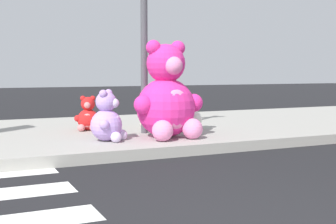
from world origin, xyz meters
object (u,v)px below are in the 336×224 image
plush_pink_large (167,99)px  plush_tan (153,113)px  plush_lavender (108,120)px  plush_red (88,117)px  plush_white (191,116)px  sign_pole (144,26)px

plush_pink_large → plush_tan: plush_pink_large is taller
plush_pink_large → plush_lavender: (-0.91, 0.02, -0.28)m
plush_pink_large → plush_red: (-0.87, 1.28, -0.34)m
plush_pink_large → plush_red: plush_pink_large is taller
plush_white → plush_lavender: 1.79m
sign_pole → plush_pink_large: size_ratio=2.22×
plush_lavender → sign_pole: bearing=35.9°
plush_tan → sign_pole: bearing=-122.5°
sign_pole → plush_tan: (0.42, 0.66, -1.46)m
sign_pole → plush_lavender: bearing=-144.1°
plush_white → plush_red: (-1.62, 0.60, 0.01)m
plush_pink_large → plush_red: 1.58m
plush_white → plush_lavender: plush_lavender is taller
sign_pole → plush_red: 1.78m
plush_white → plush_lavender: (-1.67, -0.65, 0.07)m
sign_pole → plush_red: (-0.74, 0.69, -1.47)m
plush_red → plush_tan: bearing=-1.3°
plush_white → plush_lavender: bearing=-158.6°
sign_pole → plush_white: size_ratio=5.79×
plush_pink_large → plush_white: (0.75, 0.68, -0.36)m
plush_white → plush_pink_large: bearing=-138.1°
plush_red → plush_pink_large: bearing=-55.8°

